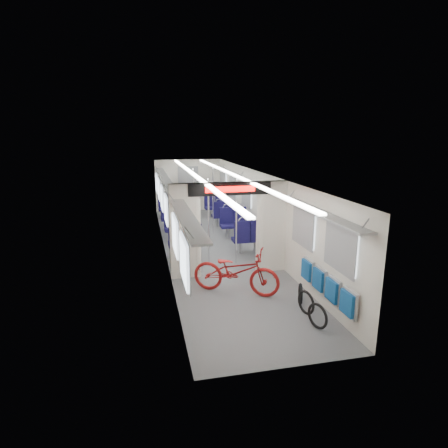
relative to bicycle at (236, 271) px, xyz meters
name	(u,v)px	position (x,y,z in m)	size (l,w,h in m)	color
carriage	(215,202)	(0.13, 2.93, 0.99)	(12.00, 12.02, 2.31)	#515456
bicycle	(236,271)	(0.00, 0.00, 0.00)	(0.68, 1.94, 1.02)	maroon
flip_bench	(326,285)	(1.48, -1.27, 0.07)	(0.12, 2.08, 0.48)	gray
bike_hoop_a	(317,317)	(1.06, -1.81, -0.29)	(0.48, 0.48, 0.05)	black
bike_hoop_b	(306,304)	(1.09, -1.26, -0.29)	(0.48, 0.48, 0.05)	black
bike_hoop_c	(300,295)	(1.16, -0.82, -0.31)	(0.44, 0.44, 0.05)	black
seat_bay_near_left	(181,231)	(-0.81, 3.53, 0.04)	(0.91, 2.10, 1.11)	#110D3C
seat_bay_near_right	(241,227)	(1.06, 3.57, 0.04)	(0.92, 2.13, 1.12)	#110D3C
seat_bay_far_left	(172,209)	(-0.81, 6.86, 0.06)	(0.96, 2.29, 1.17)	#110D3C
seat_bay_far_right	(220,208)	(1.06, 6.80, 0.03)	(0.90, 2.02, 1.08)	#110D3C
stanchion_near_left	(209,222)	(-0.23, 2.04, 0.64)	(0.04, 0.04, 2.30)	silver
stanchion_near_right	(236,222)	(0.49, 1.90, 0.64)	(0.04, 0.04, 2.30)	silver
stanchion_far_left	(194,203)	(-0.23, 4.80, 0.64)	(0.04, 0.04, 2.30)	silver
stanchion_far_right	(213,201)	(0.46, 5.03, 0.64)	(0.04, 0.04, 2.30)	silver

